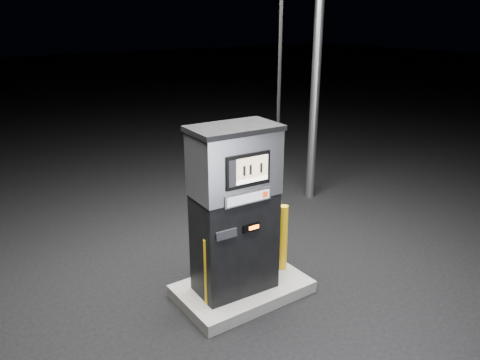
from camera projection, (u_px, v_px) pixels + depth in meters
ground at (242, 294)px, 5.90m from camera, size 80.00×80.00×0.00m
pump_island at (242, 289)px, 5.87m from camera, size 1.60×1.00×0.15m
fuel_dispenser at (235, 209)px, 5.43m from camera, size 1.13×0.65×4.22m
bollard_left at (209, 272)px, 5.32m from camera, size 0.14×0.14×0.82m
bollard_right at (283, 238)px, 6.06m from camera, size 0.15×0.15×0.89m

